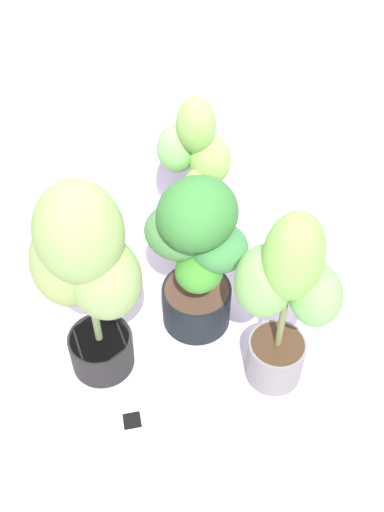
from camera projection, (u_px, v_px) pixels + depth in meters
The scene contains 7 objects.
ground_plane at pixel (184, 344), 2.49m from camera, with size 8.00×8.00×0.00m, color silver.
mylar_back_wall at pixel (188, 2), 2.32m from camera, with size 3.20×0.01×2.00m, color silver.
potted_plant_front_right at pixel (285, 296), 2.05m from camera, with size 0.42×0.30×0.84m.
potted_plant_front_left at pixel (85, 269), 2.02m from camera, with size 0.42×0.40×0.91m.
potted_plant_back_center at pixel (195, 175), 2.55m from camera, with size 0.35×0.28×0.78m.
potted_plant_center at pixel (196, 252), 2.27m from camera, with size 0.47×0.41×0.72m.
hygrometer_box at pixel (132, 422), 2.25m from camera, with size 0.10×0.10×0.03m.
Camera 1 is at (0.06, -1.41, 2.08)m, focal length 43.46 mm.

